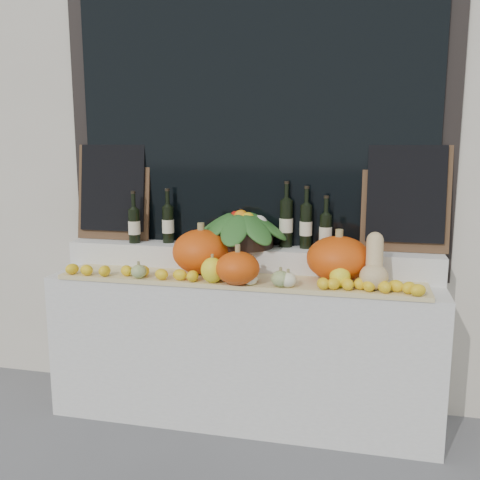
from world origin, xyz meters
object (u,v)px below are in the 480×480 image
pumpkin_right (338,258)px  produce_bowl (241,228)px  pumpkin_left (201,251)px  wine_bottle_tall (286,223)px  butternut_squash (374,266)px

pumpkin_right → produce_bowl: produce_bowl is taller
pumpkin_left → wine_bottle_tall: wine_bottle_tall is taller
produce_bowl → wine_bottle_tall: 0.28m
pumpkin_right → wine_bottle_tall: (-0.33, 0.23, 0.16)m
pumpkin_right → butternut_squash: bearing=-33.3°
pumpkin_right → butternut_squash: 0.23m
pumpkin_left → butternut_squash: size_ratio=1.16×
pumpkin_right → produce_bowl: bearing=164.3°
butternut_squash → wine_bottle_tall: wine_bottle_tall is taller
pumpkin_right → butternut_squash: size_ratio=1.22×
pumpkin_left → pumpkin_right: 0.80m
pumpkin_left → butternut_squash: butternut_squash is taller
produce_bowl → wine_bottle_tall: bearing=12.9°
butternut_squash → wine_bottle_tall: bearing=145.8°
pumpkin_right → butternut_squash: butternut_squash is taller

